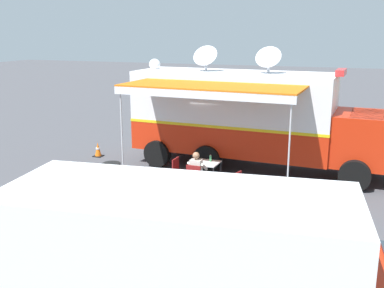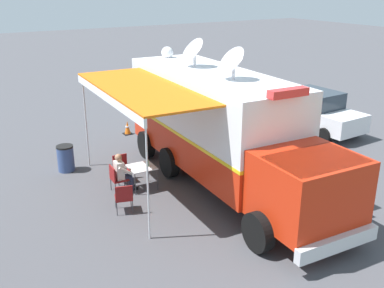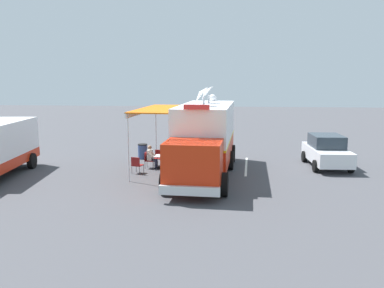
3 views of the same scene
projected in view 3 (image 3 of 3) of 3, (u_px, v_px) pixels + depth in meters
name	position (u px, v px, depth m)	size (l,w,h in m)	color
ground_plane	(206.00, 171.00, 20.94)	(100.00, 100.00, 0.00)	#47474C
lot_stripe	(246.00, 166.00, 22.08)	(0.12, 4.80, 0.01)	silver
command_truck	(204.00, 136.00, 19.90)	(5.14, 9.60, 4.53)	red
folding_table	(162.00, 157.00, 21.29)	(0.84, 0.84, 0.73)	silver
water_bottle	(165.00, 154.00, 21.17)	(0.07, 0.07, 0.22)	#3F9959
folding_chair_at_table	(148.00, 159.00, 21.52)	(0.50, 0.50, 0.87)	maroon
folding_chair_beside_table	(159.00, 156.00, 22.18)	(0.50, 0.50, 0.87)	maroon
folding_chair_spare_by_truck	(137.00, 164.00, 20.24)	(0.60, 0.60, 0.87)	maroon
seated_responder	(151.00, 156.00, 21.47)	(0.68, 0.57, 1.25)	silver
trash_bin	(143.00, 151.00, 24.05)	(0.57, 0.57, 0.91)	#384C7F
traffic_cone	(201.00, 148.00, 26.27)	(0.36, 0.36, 0.58)	black
car_behind_truck	(327.00, 151.00, 21.79)	(2.16, 4.28, 1.76)	silver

